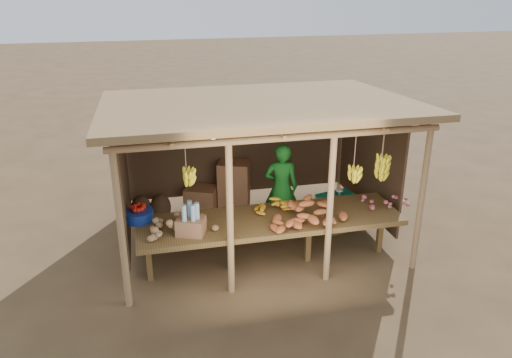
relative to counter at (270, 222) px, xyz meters
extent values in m
plane|color=brown|center=(0.00, 0.95, -0.74)|extent=(60.00, 60.00, 0.00)
cylinder|color=#A37E54|center=(-2.10, -0.55, 0.36)|extent=(0.09, 0.09, 2.20)
cylinder|color=#A37E54|center=(2.10, -0.55, 0.36)|extent=(0.09, 0.09, 2.20)
cylinder|color=#A37E54|center=(-2.10, 2.45, 0.36)|extent=(0.09, 0.09, 2.20)
cylinder|color=#A37E54|center=(2.10, 2.45, 0.36)|extent=(0.09, 0.09, 2.20)
cylinder|color=#A37E54|center=(-0.70, -0.55, 0.36)|extent=(0.09, 0.09, 2.20)
cylinder|color=#A37E54|center=(0.70, -0.55, 0.36)|extent=(0.09, 0.09, 2.20)
cylinder|color=#A37E54|center=(0.00, -0.55, 1.46)|extent=(4.40, 0.09, 0.09)
cylinder|color=#A37E54|center=(0.00, 2.45, 1.46)|extent=(4.40, 0.09, 0.09)
cube|color=olive|center=(0.00, 0.95, 1.55)|extent=(4.70, 3.50, 0.28)
cube|color=#4B3623|center=(0.00, 2.43, 0.47)|extent=(4.20, 0.04, 1.98)
cube|color=#4B3623|center=(-2.08, 1.15, 0.47)|extent=(0.04, 2.40, 1.98)
cube|color=#4B3623|center=(2.08, 1.15, 0.47)|extent=(0.04, 2.40, 1.98)
cube|color=brown|center=(0.00, 0.00, 0.02)|extent=(3.90, 1.05, 0.08)
cube|color=brown|center=(-1.80, 0.00, -0.38)|extent=(0.08, 0.08, 0.72)
cube|color=brown|center=(-0.60, 0.00, -0.38)|extent=(0.08, 0.08, 0.72)
cube|color=brown|center=(0.60, 0.00, -0.38)|extent=(0.08, 0.08, 0.72)
cube|color=brown|center=(1.80, 0.00, -0.38)|extent=(0.08, 0.08, 0.72)
cylinder|color=navy|center=(-1.90, 0.38, 0.14)|extent=(0.44, 0.44, 0.15)
cube|color=#926241|center=(-1.19, -0.22, 0.18)|extent=(0.45, 0.41, 0.24)
imported|color=#186E20|center=(0.48, 1.11, 0.04)|extent=(0.63, 0.48, 1.56)
cube|color=brown|center=(1.48, 0.95, -0.47)|extent=(0.68, 0.62, 0.54)
cube|color=#0B826E|center=(1.48, 0.95, -0.18)|extent=(0.76, 0.69, 0.05)
cube|color=#926241|center=(-0.15, 2.15, -0.49)|extent=(0.69, 0.62, 0.45)
cube|color=#926241|center=(-0.15, 2.15, -0.04)|extent=(0.69, 0.62, 0.45)
cube|color=#926241|center=(-0.77, 2.15, -0.49)|extent=(0.69, 0.62, 0.45)
ellipsoid|color=#4B3623|center=(-1.88, 2.09, -0.51)|extent=(0.38, 0.38, 0.52)
ellipsoid|color=#4B3623|center=(-1.54, 2.09, -0.51)|extent=(0.38, 0.38, 0.52)
camera|label=1|loc=(-1.70, -6.38, 3.35)|focal=35.00mm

